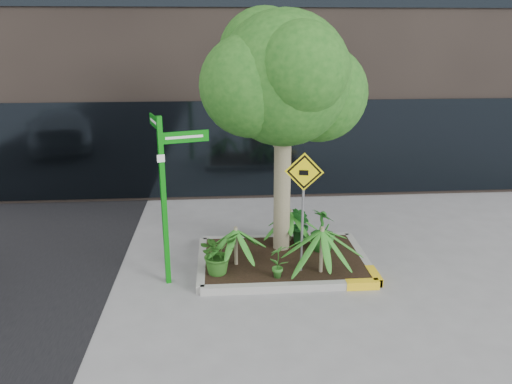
{
  "coord_description": "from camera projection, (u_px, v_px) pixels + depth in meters",
  "views": [
    {
      "loc": [
        -1.02,
        -8.65,
        4.39
      ],
      "look_at": [
        -0.34,
        0.2,
        1.55
      ],
      "focal_mm": 35.0,
      "sensor_mm": 36.0,
      "label": 1
    }
  ],
  "objects": [
    {
      "name": "cattle_sign",
      "position": [
        303.0,
        192.0,
        8.9
      ],
      "size": [
        0.68,
        0.18,
        2.25
      ],
      "rotation": [
        0.0,
        0.0,
        -0.21
      ],
      "color": "slate",
      "rests_on": "ground"
    },
    {
      "name": "shrub_a",
      "position": [
        218.0,
        253.0,
        9.13
      ],
      "size": [
        1.0,
        1.0,
        0.8
      ],
      "primitive_type": "imported",
      "rotation": [
        0.0,
        0.0,
        0.64
      ],
      "color": "#265B1A",
      "rests_on": "planter"
    },
    {
      "name": "tree",
      "position": [
        284.0,
        79.0,
        9.31
      ],
      "size": [
        3.26,
        2.89,
        4.89
      ],
      "color": "gray",
      "rests_on": "ground"
    },
    {
      "name": "planter",
      "position": [
        285.0,
        260.0,
        9.88
      ],
      "size": [
        3.35,
        2.36,
        0.15
      ],
      "color": "#9E9E99",
      "rests_on": "ground"
    },
    {
      "name": "shrub_c",
      "position": [
        278.0,
        261.0,
        8.99
      ],
      "size": [
        0.47,
        0.47,
        0.65
      ],
      "primitive_type": "imported",
      "rotation": [
        0.0,
        0.0,
        3.68
      ],
      "color": "#2D7022",
      "rests_on": "planter"
    },
    {
      "name": "palm_back",
      "position": [
        290.0,
        211.0,
        10.49
      ],
      "size": [
        0.79,
        0.79,
        0.88
      ],
      "color": "gray",
      "rests_on": "ground"
    },
    {
      "name": "palm_left",
      "position": [
        236.0,
        230.0,
        9.37
      ],
      "size": [
        0.86,
        0.86,
        0.96
      ],
      "color": "gray",
      "rests_on": "ground"
    },
    {
      "name": "shrub_d",
      "position": [
        301.0,
        225.0,
        10.41
      ],
      "size": [
        0.56,
        0.56,
        0.82
      ],
      "primitive_type": "imported",
      "rotation": [
        0.0,
        0.0,
        4.99
      ],
      "color": "#1D6725",
      "rests_on": "planter"
    },
    {
      "name": "shrub_b",
      "position": [
        323.0,
        230.0,
        10.08
      ],
      "size": [
        0.68,
        0.68,
        0.88
      ],
      "primitive_type": "imported",
      "rotation": [
        0.0,
        0.0,
        2.13
      ],
      "color": "#20661E",
      "rests_on": "planter"
    },
    {
      "name": "palm_front",
      "position": [
        322.0,
        230.0,
        9.03
      ],
      "size": [
        1.0,
        1.0,
        1.11
      ],
      "color": "gray",
      "rests_on": "ground"
    },
    {
      "name": "street_sign_post",
      "position": [
        165.0,
        182.0,
        8.7
      ],
      "size": [
        1.07,
        0.88,
        3.08
      ],
      "rotation": [
        0.0,
        0.0,
        0.3
      ],
      "color": "#0B7C0F",
      "rests_on": "ground"
    },
    {
      "name": "ground",
      "position": [
        274.0,
        271.0,
        9.63
      ],
      "size": [
        80.0,
        80.0,
        0.0
      ],
      "primitive_type": "plane",
      "color": "gray",
      "rests_on": "ground"
    }
  ]
}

